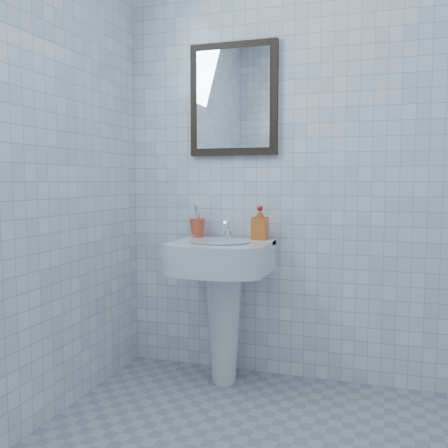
% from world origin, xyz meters
% --- Properties ---
extents(wall_back, '(2.20, 0.02, 2.50)m').
position_xyz_m(wall_back, '(0.00, 1.20, 1.25)').
color(wall_back, white).
rests_on(wall_back, ground).
extents(washbasin, '(0.51, 0.37, 0.79)m').
position_xyz_m(washbasin, '(-0.47, 0.98, 0.53)').
color(washbasin, white).
rests_on(washbasin, ground).
extents(faucet, '(0.04, 0.09, 0.10)m').
position_xyz_m(faucet, '(-0.47, 1.08, 0.82)').
color(faucet, white).
rests_on(faucet, washbasin).
extents(toothbrush_cup, '(0.11, 0.11, 0.10)m').
position_xyz_m(toothbrush_cup, '(-0.66, 1.10, 0.83)').
color(toothbrush_cup, '#D6472D').
rests_on(toothbrush_cup, washbasin).
extents(soap_dispenser, '(0.08, 0.09, 0.18)m').
position_xyz_m(soap_dispenser, '(-0.30, 1.09, 0.87)').
color(soap_dispenser, '#C24812').
rests_on(soap_dispenser, washbasin).
extents(wall_mirror, '(0.50, 0.04, 0.62)m').
position_xyz_m(wall_mirror, '(-0.47, 1.18, 1.55)').
color(wall_mirror, black).
rests_on(wall_mirror, wall_back).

